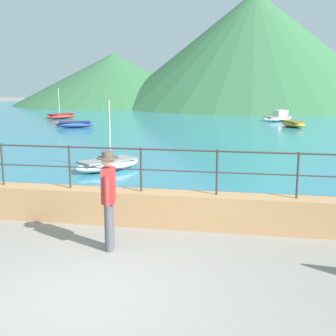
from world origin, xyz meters
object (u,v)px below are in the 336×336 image
person_walking (109,196)px  boat_5 (108,164)px  boat_3 (293,124)px  boat_4 (75,124)px  boat_2 (61,116)px  boat_0 (278,117)px

person_walking → boat_5: (-2.10, 6.36, -0.71)m
boat_3 → boat_4: bearing=-167.6°
person_walking → boat_4: 20.00m
boat_2 → boat_5: (9.24, -17.44, 0.00)m
person_walking → boat_3: 21.67m
boat_0 → boat_3: (0.68, -3.51, -0.07)m
boat_0 → boat_4: bearing=-152.5°
boat_0 → boat_5: bearing=-108.9°
person_walking → boat_3: (4.82, 21.12, -0.72)m
person_walking → boat_3: size_ratio=0.71×
boat_0 → boat_2: 15.50m
boat_3 → boat_4: 13.15m
boat_3 → boat_5: boat_5 is taller
person_walking → boat_0: 24.98m
boat_4 → boat_2: bearing=121.1°
person_walking → boat_5: 6.74m
boat_3 → boat_4: same height
boat_2 → boat_5: boat_5 is taller
boat_3 → boat_4: size_ratio=1.00×
person_walking → boat_4: (-8.03, 18.30, -0.72)m
person_walking → boat_3: person_walking is taller
person_walking → boat_5: boat_5 is taller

